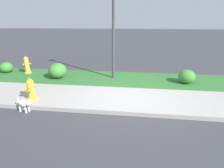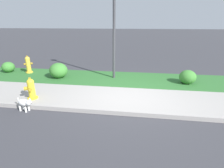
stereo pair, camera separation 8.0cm
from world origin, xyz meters
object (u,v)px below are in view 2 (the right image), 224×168
Objects in this scene: street_lamp at (114,8)px; shrub_bush_mid_verge at (188,77)px; fire_hydrant_near_corner at (31,89)px; shrub_bush_far_verge at (59,70)px; small_white_dog at (25,103)px; fire_hydrant_far_end at (28,65)px; shrub_bush_near_lamp at (8,67)px.

shrub_bush_mid_verge is at bearing -7.01° from street_lamp.
fire_hydrant_near_corner is 0.92× the size of shrub_bush_far_verge.
fire_hydrant_near_corner is at bearing -131.33° from street_lamp.
shrub_bush_mid_verge is at bearing -91.66° from fire_hydrant_near_corner.
fire_hydrant_near_corner is 2.22m from shrub_bush_far_verge.
street_lamp is at bearing 73.46° from small_white_dog.
fire_hydrant_far_end is (-1.85, 2.78, 0.06)m from fire_hydrant_near_corner.
street_lamp reaches higher than shrub_bush_near_lamp.
shrub_bush_near_lamp reaches higher than small_white_dog.
fire_hydrant_far_end is 1.08× the size of shrub_bush_far_verge.
small_white_dog is (0.27, -0.78, -0.10)m from fire_hydrant_near_corner.
fire_hydrant_near_corner is 1.22× the size of shrub_bush_near_lamp.
fire_hydrant_near_corner is 0.83m from small_white_dog.
shrub_bush_far_verge is (-0.38, 3.00, 0.09)m from small_white_dog.
shrub_bush_far_verge is (-2.36, -0.34, -2.47)m from street_lamp.
small_white_dog is 0.74× the size of shrub_bush_mid_verge.
fire_hydrant_near_corner is 1.11× the size of shrub_bush_mid_verge.
small_white_dog is 4.74m from shrub_bush_near_lamp.
shrub_bush_far_verge is at bearing 179.77° from shrub_bush_mid_verge.
shrub_bush_near_lamp is at bearing 21.93° from fire_hydrant_near_corner.
small_white_dog is at bearing -120.67° from street_lamp.
street_lamp reaches higher than shrub_bush_mid_verge.
shrub_bush_far_verge is (-5.30, 0.02, 0.05)m from shrub_bush_mid_verge.
shrub_bush_near_lamp is (-1.05, -0.03, -0.15)m from fire_hydrant_far_end.
shrub_bush_near_lamp is at bearing 146.12° from small_white_dog.
fire_hydrant_near_corner is 1.49× the size of small_white_dog.
street_lamp is (2.25, 2.56, 2.46)m from fire_hydrant_near_corner.
shrub_bush_far_verge reaches higher than small_white_dog.
small_white_dog is at bearing -48.01° from shrub_bush_near_lamp.
fire_hydrant_far_end reaches higher than fire_hydrant_near_corner.
street_lamp reaches higher than fire_hydrant_near_corner.
street_lamp is at bearing -65.92° from fire_hydrant_near_corner.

